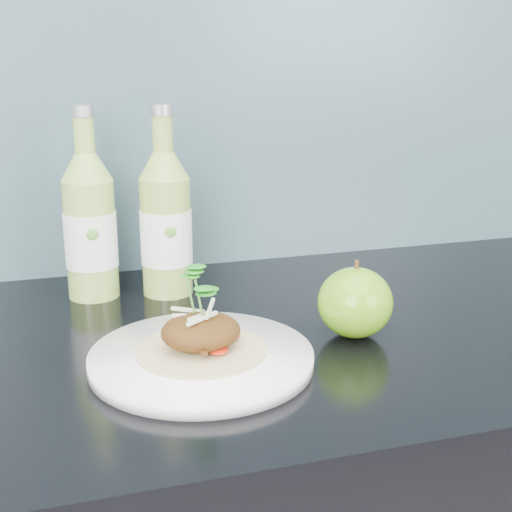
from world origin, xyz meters
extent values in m
cube|color=#6FA0AE|center=(0.00, 1.99, 1.25)|extent=(4.00, 0.02, 0.70)
cylinder|color=white|center=(-0.04, 1.61, 0.91)|extent=(0.27, 0.27, 0.02)
cylinder|color=tan|center=(-0.04, 1.61, 0.92)|extent=(0.14, 0.14, 0.00)
ellipsoid|color=#53310F|center=(-0.04, 1.61, 0.94)|extent=(0.09, 0.07, 0.04)
ellipsoid|color=#38840E|center=(0.15, 1.64, 0.94)|extent=(0.10, 0.10, 0.08)
cylinder|color=#472D14|center=(0.15, 1.64, 0.99)|extent=(0.01, 0.00, 0.01)
cylinder|color=#8FB44B|center=(-0.14, 1.88, 0.98)|extent=(0.08, 0.08, 0.16)
cone|color=#8FB44B|center=(-0.14, 1.88, 1.08)|extent=(0.07, 0.07, 0.04)
cylinder|color=#8FB44B|center=(-0.14, 1.88, 1.12)|extent=(0.03, 0.03, 0.05)
cylinder|color=silver|center=(-0.14, 1.88, 1.15)|extent=(0.03, 0.03, 0.01)
cylinder|color=white|center=(-0.14, 1.88, 0.98)|extent=(0.09, 0.09, 0.08)
ellipsoid|color=#59A533|center=(-0.14, 1.84, 1.00)|extent=(0.02, 0.00, 0.02)
cylinder|color=#93AB47|center=(-0.04, 1.86, 0.98)|extent=(0.08, 0.08, 0.16)
cone|color=#93AB47|center=(-0.04, 1.86, 1.08)|extent=(0.07, 0.07, 0.04)
cylinder|color=#93AB47|center=(-0.04, 1.86, 1.12)|extent=(0.03, 0.03, 0.05)
cylinder|color=silver|center=(-0.04, 1.86, 1.15)|extent=(0.03, 0.03, 0.01)
cylinder|color=white|center=(-0.04, 1.86, 0.98)|extent=(0.09, 0.09, 0.08)
ellipsoid|color=#59A533|center=(-0.04, 1.82, 1.00)|extent=(0.02, 0.00, 0.02)
camera|label=1|loc=(-0.19, 0.92, 1.23)|focal=50.00mm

